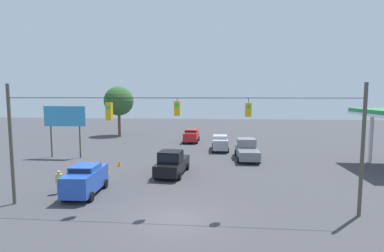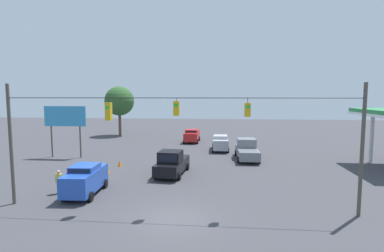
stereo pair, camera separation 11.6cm
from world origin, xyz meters
The scene contains 14 objects.
ground_plane centered at (0.00, 0.00, 0.00)m, with size 140.00×140.00×0.00m, color #3D3D42.
overhead_signal_span centered at (0.13, -1.29, 4.52)m, with size 20.62×0.38×7.40m.
sedan_red_withflow_deep centered at (1.57, -26.98, 0.96)m, with size 2.16×4.62×1.83m.
pickup_truck_black_withflow_mid centered at (1.55, -9.01, 0.98)m, with size 2.54×5.30×2.12m.
sedan_blue_parked_shoulder centered at (6.60, -3.45, 1.05)m, with size 2.17×4.43×2.03m.
sedan_silver_oncoming_deep centered at (-2.54, -20.75, 0.97)m, with size 2.06×4.59×1.86m.
pickup_truck_grey_oncoming_far centered at (-5.32, -15.93, 0.98)m, with size 2.36×5.64×2.12m.
traffic_cone_nearest centered at (7.16, -3.56, 0.28)m, with size 0.38×0.38×0.56m, color orange.
traffic_cone_second centered at (7.11, -6.10, 0.28)m, with size 0.38×0.38×0.56m, color orange.
traffic_cone_third centered at (7.13, -8.82, 0.28)m, with size 0.38×0.38×0.56m, color orange.
traffic_cone_fourth centered at (6.97, -11.48, 0.28)m, with size 0.38×0.38×0.56m, color orange.
roadside_billboard centered at (14.13, -15.01, 4.13)m, with size 4.62×0.16×5.56m.
pedestrian centered at (8.47, -3.41, 0.81)m, with size 0.40×0.28×1.62m.
tree_horizon_left centered at (14.31, -33.08, 5.76)m, with size 4.88×4.88×8.23m.
Camera 2 is at (-2.49, 15.59, 6.69)m, focal length 28.00 mm.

